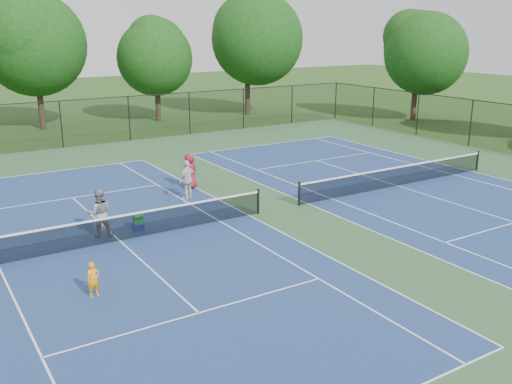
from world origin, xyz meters
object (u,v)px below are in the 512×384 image
ball_hopper (138,219)px  child_player (93,279)px  tree_back_d (247,35)px  tree_side_e (418,48)px  ball_crate (138,227)px  tree_back_c (156,53)px  bystander_a (188,180)px  tree_back_b (34,39)px  bystander_c (190,171)px  instructor (100,213)px

ball_hopper → child_player: bearing=-123.9°
ball_hopper → tree_back_d: bearing=50.8°
tree_side_e → ball_hopper: tree_side_e is taller
ball_crate → tree_back_d: bearing=50.8°
tree_back_c → tree_back_d: 8.17m
tree_back_c → bystander_a: tree_back_c is taller
tree_back_b → ball_crate: size_ratio=24.77×
tree_side_e → bystander_c: size_ratio=5.21×
instructor → bystander_a: instructor is taller
tree_side_e → bystander_c: 26.80m
tree_back_d → bystander_a: 26.43m
tree_back_d → ball_hopper: (-19.01, -23.29, -6.35)m
tree_back_d → ball_crate: 30.80m
tree_side_e → child_player: bearing=-150.9°
tree_back_c → child_player: size_ratio=7.98×
tree_back_d → ball_hopper: tree_back_d is taller
ball_crate → ball_hopper: size_ratio=0.99×
tree_back_c → child_player: 32.51m
tree_back_b → bystander_c: bearing=-83.9°
tree_back_b → tree_side_e: size_ratio=1.13×
tree_back_c → tree_side_e: (18.00, -11.00, 0.33)m
tree_back_b → bystander_a: size_ratio=5.62×
bystander_a → ball_crate: (-3.42, -2.80, -0.76)m
child_player → ball_hopper: 5.52m
tree_side_e → ball_hopper: (-29.01, -13.29, -5.33)m
tree_back_d → tree_side_e: bearing=-45.0°
tree_back_d → bystander_a: (-15.59, -20.50, -5.93)m
child_player → ball_hopper: (3.08, 4.58, -0.05)m
ball_crate → ball_hopper: 0.34m
bystander_c → ball_hopper: 6.07m
tree_back_b → tree_back_c: (9.00, -1.00, -1.11)m
tree_back_d → ball_crate: size_ratio=25.59×
tree_back_c → ball_hopper: size_ratio=20.60×
tree_back_c → bystander_c: bearing=-108.7°
tree_back_d → instructor: size_ratio=5.64×
ball_crate → instructor: bearing=175.9°
ball_hopper → tree_back_b: bearing=85.4°
child_player → tree_side_e: bearing=20.2°
tree_side_e → ball_crate: size_ratio=21.91×
tree_back_b → instructor: tree_back_b is taller
tree_back_b → tree_side_e: (27.00, -12.00, -0.79)m
instructor → bystander_c: 7.06m
tree_back_d → ball_hopper: 30.73m
tree_side_e → tree_back_c: bearing=148.6°
bystander_c → tree_back_d: bearing=-145.1°
tree_back_b → bystander_c: tree_back_b is taller
tree_back_c → bystander_a: bearing=-109.5°
child_player → instructor: (1.67, 4.68, 0.39)m
tree_back_b → ball_hopper: 26.10m
tree_side_e → bystander_a: (-25.59, -10.50, -4.92)m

